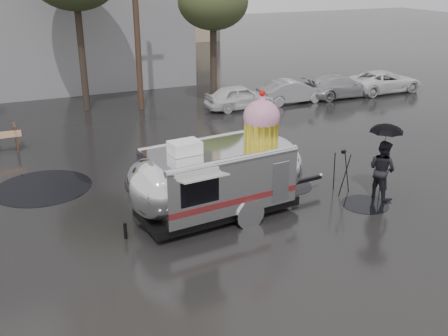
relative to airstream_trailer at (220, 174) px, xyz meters
name	(u,v)px	position (x,y,z in m)	size (l,w,h in m)	color
ground	(196,249)	(-1.33, -1.52, -1.25)	(120.00, 120.00, 0.00)	black
puddles	(61,227)	(-4.32, 1.06, -1.25)	(14.21, 10.83, 0.01)	black
utility_pole	(136,13)	(1.17, 12.48, 3.37)	(1.60, 0.28, 9.00)	#473323
tree_right	(213,2)	(4.67, 11.48, 3.80)	(3.36, 3.36, 6.42)	#382D26
parked_cars	(321,86)	(10.45, 10.48, -0.53)	(13.20, 1.90, 1.50)	silver
airstream_trailer	(220,174)	(0.00, 0.00, 0.00)	(6.62, 2.91, 3.57)	silver
person_right	(382,170)	(4.99, -0.89, -0.33)	(0.88, 0.49, 1.84)	black
umbrella_black	(386,137)	(4.99, -0.89, 0.72)	(1.24, 1.24, 2.40)	black
tripod	(342,168)	(4.13, -0.08, -0.43)	(0.57, 0.57, 1.41)	black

